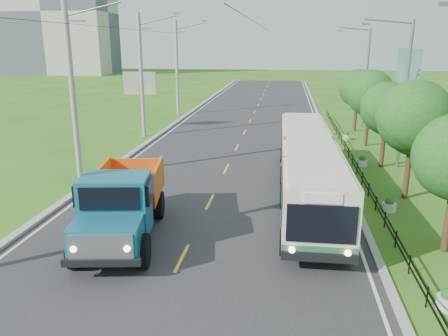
% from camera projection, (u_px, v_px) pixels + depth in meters
% --- Properties ---
extents(ground, '(240.00, 240.00, 0.00)m').
position_uv_depth(ground, '(182.00, 258.00, 16.13)').
color(ground, '#296016').
rests_on(ground, ground).
extents(road, '(14.00, 120.00, 0.02)m').
position_uv_depth(road, '(240.00, 142.00, 35.16)').
color(road, '#28282B').
rests_on(road, ground).
extents(curb_left, '(0.40, 120.00, 0.15)m').
position_uv_depth(curb_left, '(153.00, 138.00, 36.12)').
color(curb_left, '#9E9E99').
rests_on(curb_left, ground).
extents(curb_right, '(0.30, 120.00, 0.10)m').
position_uv_depth(curb_right, '(330.00, 144.00, 34.18)').
color(curb_right, '#9E9E99').
rests_on(curb_right, ground).
extents(edge_line_left, '(0.12, 120.00, 0.00)m').
position_uv_depth(edge_line_left, '(160.00, 139.00, 36.06)').
color(edge_line_left, silver).
rests_on(edge_line_left, road).
extents(edge_line_right, '(0.12, 120.00, 0.00)m').
position_uv_depth(edge_line_right, '(324.00, 144.00, 34.25)').
color(edge_line_right, silver).
rests_on(edge_line_right, road).
extents(centre_dash, '(0.12, 2.20, 0.00)m').
position_uv_depth(centre_dash, '(182.00, 258.00, 16.12)').
color(centre_dash, yellow).
rests_on(centre_dash, road).
extents(railing_right, '(0.04, 40.00, 0.60)m').
position_uv_depth(railing_right, '(352.00, 161.00, 28.28)').
color(railing_right, black).
rests_on(railing_right, ground).
extents(pole_near, '(3.51, 0.32, 10.00)m').
position_uv_depth(pole_near, '(73.00, 91.00, 24.41)').
color(pole_near, gray).
rests_on(pole_near, ground).
extents(pole_mid, '(3.51, 0.32, 10.00)m').
position_uv_depth(pole_mid, '(142.00, 76.00, 35.83)').
color(pole_mid, gray).
rests_on(pole_mid, ground).
extents(pole_far, '(3.51, 0.32, 10.00)m').
position_uv_depth(pole_far, '(177.00, 68.00, 47.25)').
color(pole_far, gray).
rests_on(pole_far, ground).
extents(tree_third, '(3.60, 3.62, 6.00)m').
position_uv_depth(tree_third, '(414.00, 121.00, 21.44)').
color(tree_third, '#382314').
rests_on(tree_third, ground).
extents(tree_fourth, '(3.24, 3.31, 5.40)m').
position_uv_depth(tree_fourth, '(387.00, 111.00, 27.26)').
color(tree_fourth, '#382314').
rests_on(tree_fourth, ground).
extents(tree_fifth, '(3.48, 3.52, 5.80)m').
position_uv_depth(tree_fifth, '(370.00, 96.00, 32.89)').
color(tree_fifth, '#382314').
rests_on(tree_fifth, ground).
extents(tree_back, '(3.30, 3.36, 5.50)m').
position_uv_depth(tree_back, '(358.00, 90.00, 38.66)').
color(tree_back, '#382314').
rests_on(tree_back, ground).
extents(streetlight_mid, '(3.02, 0.20, 9.07)m').
position_uv_depth(streetlight_mid, '(403.00, 90.00, 26.65)').
color(streetlight_mid, slate).
rests_on(streetlight_mid, ground).
extents(streetlight_far, '(3.02, 0.20, 9.07)m').
position_uv_depth(streetlight_far, '(365.00, 74.00, 39.98)').
color(streetlight_far, slate).
rests_on(streetlight_far, ground).
extents(planter_front, '(0.64, 0.64, 0.67)m').
position_uv_depth(planter_front, '(448.00, 301.00, 12.98)').
color(planter_front, silver).
rests_on(planter_front, ground).
extents(planter_near, '(0.64, 0.64, 0.67)m').
position_uv_depth(planter_near, '(389.00, 205.00, 20.59)').
color(planter_near, silver).
rests_on(planter_near, ground).
extents(planter_mid, '(0.64, 0.64, 0.67)m').
position_uv_depth(planter_mid, '(362.00, 162.00, 28.21)').
color(planter_mid, silver).
rests_on(planter_mid, ground).
extents(planter_far, '(0.64, 0.64, 0.67)m').
position_uv_depth(planter_far, '(346.00, 136.00, 35.82)').
color(planter_far, silver).
rests_on(planter_far, ground).
extents(billboard_left, '(3.00, 0.20, 5.20)m').
position_uv_depth(billboard_left, '(140.00, 87.00, 39.19)').
color(billboard_left, slate).
rests_on(billboard_left, ground).
extents(billboard_right, '(0.24, 6.00, 7.30)m').
position_uv_depth(billboard_right, '(407.00, 76.00, 32.02)').
color(billboard_right, slate).
rests_on(billboard_right, ground).
extents(apartment_near, '(28.00, 14.00, 30.00)m').
position_uv_depth(apartment_near, '(55.00, 13.00, 109.87)').
color(apartment_near, '#B7B2A3').
rests_on(apartment_near, ground).
extents(apartment_far, '(24.00, 14.00, 26.00)m').
position_uv_depth(apartment_far, '(22.00, 25.00, 137.60)').
color(apartment_far, '#B7B2A3').
rests_on(apartment_far, ground).
extents(bus, '(2.87, 15.98, 3.08)m').
position_uv_depth(bus, '(308.00, 163.00, 21.97)').
color(bus, '#286538').
rests_on(bus, ground).
extents(dump_truck, '(3.71, 7.30, 2.93)m').
position_uv_depth(dump_truck, '(122.00, 200.00, 17.37)').
color(dump_truck, '#14627C').
rests_on(dump_truck, ground).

